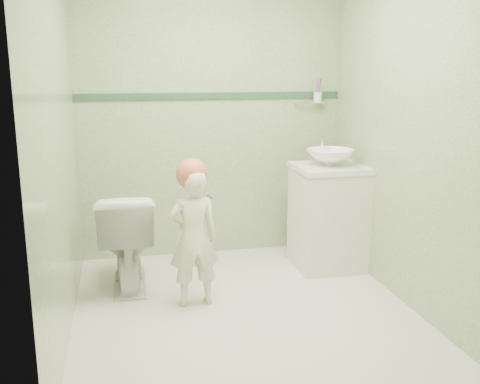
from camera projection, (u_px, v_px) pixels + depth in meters
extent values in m
plane|color=silver|center=(245.00, 312.00, 3.61)|extent=(2.50, 2.50, 0.00)
cube|color=#88A575|center=(212.00, 114.00, 4.53)|extent=(2.20, 0.04, 2.40)
cube|color=#88A575|center=(316.00, 166.00, 2.15)|extent=(2.20, 0.04, 2.40)
cube|color=#88A575|center=(57.00, 135.00, 3.12)|extent=(0.04, 2.50, 2.40)
cube|color=#88A575|center=(409.00, 126.00, 3.57)|extent=(0.04, 2.50, 2.40)
cube|color=#2A4B34|center=(212.00, 96.00, 4.49)|extent=(2.20, 0.02, 0.05)
cube|color=white|center=(328.00, 218.00, 4.36)|extent=(0.52, 0.50, 0.80)
cube|color=white|center=(330.00, 168.00, 4.27)|extent=(0.54, 0.52, 0.04)
imported|color=white|center=(330.00, 157.00, 4.25)|extent=(0.37, 0.37, 0.13)
cylinder|color=silver|center=(321.00, 147.00, 4.43)|extent=(0.03, 0.03, 0.18)
cylinder|color=silver|center=(324.00, 137.00, 4.37)|extent=(0.02, 0.12, 0.02)
cylinder|color=silver|center=(310.00, 103.00, 4.64)|extent=(0.26, 0.02, 0.02)
cylinder|color=silver|center=(318.00, 97.00, 4.63)|extent=(0.07, 0.07, 0.09)
cylinder|color=#344FB6|center=(317.00, 89.00, 4.60)|extent=(0.01, 0.01, 0.17)
cylinder|color=#8E57C1|center=(319.00, 89.00, 4.60)|extent=(0.01, 0.01, 0.17)
cylinder|color=#C7323D|center=(319.00, 89.00, 4.60)|extent=(0.01, 0.01, 0.17)
cylinder|color=#C7323D|center=(319.00, 89.00, 4.62)|extent=(0.01, 0.01, 0.17)
imported|color=white|center=(127.00, 239.00, 3.97)|extent=(0.41, 0.71, 0.72)
imported|color=#EEE9CE|center=(193.00, 238.00, 3.64)|extent=(0.36, 0.26, 0.93)
sphere|color=#BC6543|center=(192.00, 174.00, 3.56)|extent=(0.21, 0.21, 0.21)
cylinder|color=#0E7C5E|center=(210.00, 197.00, 3.47)|extent=(0.06, 0.14, 0.06)
cube|color=white|center=(198.00, 190.00, 3.49)|extent=(0.03, 0.03, 0.02)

